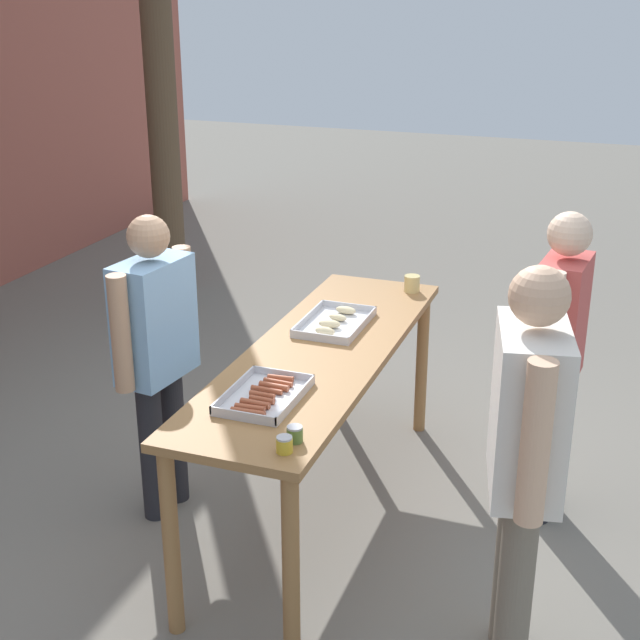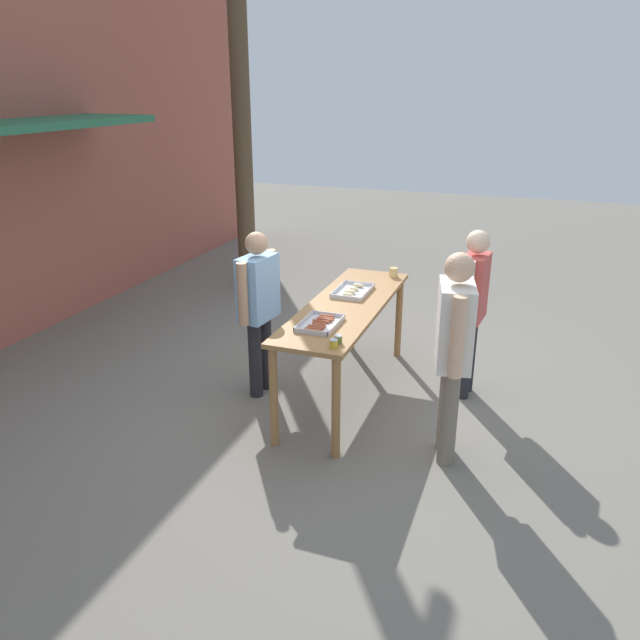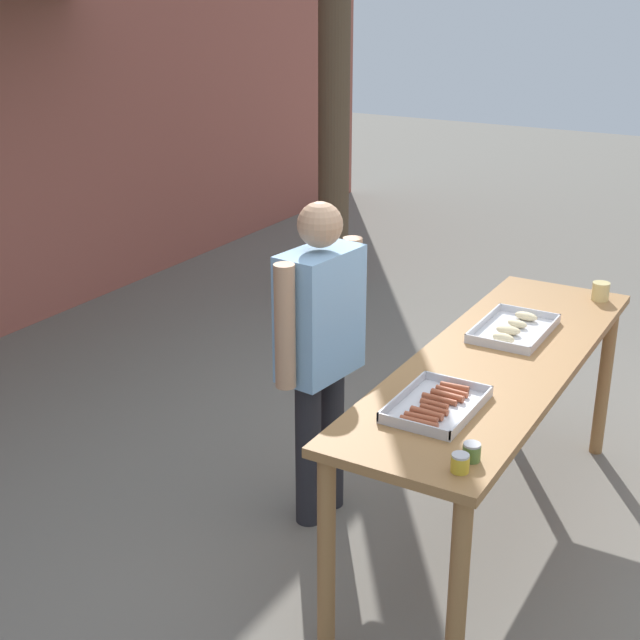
{
  "view_description": "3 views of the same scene",
  "coord_description": "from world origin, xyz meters",
  "views": [
    {
      "loc": [
        -3.73,
        -1.36,
        2.59
      ],
      "look_at": [
        0.0,
        0.0,
        1.07
      ],
      "focal_mm": 50.0,
      "sensor_mm": 36.0,
      "label": 1
    },
    {
      "loc": [
        -5.11,
        -1.61,
        2.8
      ],
      "look_at": [
        -0.6,
        0.03,
        0.97
      ],
      "focal_mm": 35.0,
      "sensor_mm": 36.0,
      "label": 2
    },
    {
      "loc": [
        -3.5,
        -1.12,
        2.48
      ],
      "look_at": [
        -0.23,
        0.77,
        1.02
      ],
      "focal_mm": 50.0,
      "sensor_mm": 36.0,
      "label": 3
    }
  ],
  "objects": [
    {
      "name": "ground_plane",
      "position": [
        0.0,
        0.0,
        0.0
      ],
      "size": [
        24.0,
        24.0,
        0.0
      ],
      "primitive_type": "plane",
      "color": "slate"
    },
    {
      "name": "serving_table",
      "position": [
        0.0,
        0.0,
        0.79
      ],
      "size": [
        2.24,
        0.66,
        0.92
      ],
      "color": "olive",
      "rests_on": "ground"
    },
    {
      "name": "food_tray_sausages",
      "position": [
        -0.6,
        0.03,
        0.93
      ],
      "size": [
        0.44,
        0.3,
        0.04
      ],
      "color": "silver",
      "rests_on": "serving_table"
    },
    {
      "name": "food_tray_buns",
      "position": [
        0.32,
        0.03,
        0.93
      ],
      "size": [
        0.48,
        0.31,
        0.05
      ],
      "color": "silver",
      "rests_on": "serving_table"
    },
    {
      "name": "condiment_jar_mustard",
      "position": [
        -0.99,
        -0.22,
        0.95
      ],
      "size": [
        0.06,
        0.06,
        0.06
      ],
      "color": "gold",
      "rests_on": "serving_table"
    },
    {
      "name": "condiment_jar_ketchup",
      "position": [
        -0.9,
        -0.22,
        0.95
      ],
      "size": [
        0.06,
        0.06,
        0.06
      ],
      "color": "#567A38",
      "rests_on": "serving_table"
    },
    {
      "name": "beer_cup",
      "position": [
        0.98,
        -0.2,
        0.96
      ],
      "size": [
        0.09,
        0.09,
        0.09
      ],
      "color": "#DBC67A",
      "rests_on": "serving_table"
    },
    {
      "name": "person_server_behind_table",
      "position": [
        -0.23,
        0.77,
        0.93
      ],
      "size": [
        0.59,
        0.27,
        1.57
      ],
      "rotation": [
        0.0,
        0.0,
        -0.12
      ],
      "color": "#232328",
      "rests_on": "ground"
    }
  ]
}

